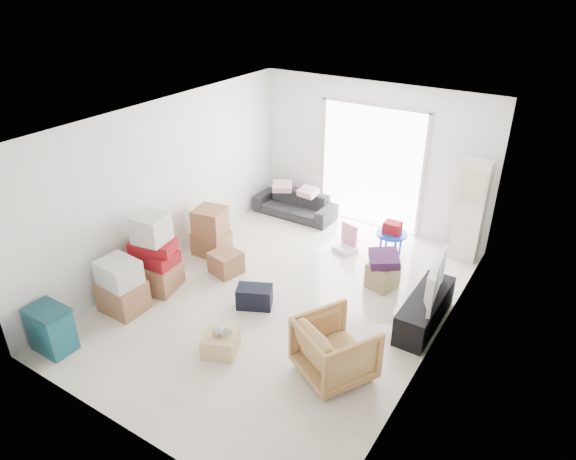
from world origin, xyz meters
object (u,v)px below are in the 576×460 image
Objects in this scene: ac_tower at (470,211)px; armchair at (336,346)px; tv_console at (425,310)px; kids_table at (392,232)px; ottoman at (382,276)px; sofa at (295,201)px; television at (427,292)px; wood_crate at (220,343)px; storage_bins at (51,329)px.

armchair is at bearing -98.40° from ac_tower.
kids_table is at bearing 126.76° from tv_console.
armchair is at bearing -82.66° from ottoman.
tv_console reaches higher than ottoman.
armchair reaches higher than sofa.
television reaches higher than wood_crate.
ottoman is at bearing -53.54° from armchair.
sofa is at bearing 149.28° from tv_console.
kids_table is at bearing 28.86° from television.
armchair is at bearing 25.19° from storage_bins.
ottoman is 2.78m from wood_crate.
ac_tower is 6.52m from storage_bins.
ac_tower reaches higher than armchair.
sofa is (-3.35, 1.99, 0.09)m from tv_console.
storage_bins is at bearing -149.12° from wood_crate.
storage_bins is (-3.90, -3.10, 0.09)m from tv_console.
television is 1.18× the size of armchair.
sofa reaches higher than wood_crate.
wood_crate is at bearing -114.77° from ottoman.
armchair is 1.30× the size of kids_table.
ac_tower reaches higher than wood_crate.
television is 4.99m from storage_bins.
ottoman is (-0.86, 0.55, -0.03)m from tv_console.
ac_tower is 2.76× the size of storage_bins.
armchair reaches higher than tv_console.
television is 1.66m from armchair.
kids_table is at bearing 58.86° from storage_bins.
armchair is 1.33× the size of storage_bins.
wood_crate is (-1.98, -4.12, -0.73)m from ac_tower.
armchair is at bearing -52.20° from sofa.
storage_bins is at bearing -121.14° from kids_table.
ottoman is (2.48, -1.44, -0.12)m from sofa.
ac_tower is 4.15× the size of wood_crate.
storage_bins reaches higher than tv_console.
television is 0.61× the size of sofa.
storage_bins is at bearing 120.58° from television.
armchair reaches higher than ottoman.
ottoman is at bearing -117.04° from ac_tower.
television is 2.37× the size of wood_crate.
sofa is at bearing -22.96° from armchair.
wood_crate is (-1.43, -0.44, -0.28)m from armchair.
ottoman is (-0.86, 0.55, -0.33)m from television.
ac_tower reaches higher than ottoman.
sofa is 3.86× the size of wood_crate.
kids_table reaches higher than television.
television reaches higher than tv_console.
television is at bearing 38.48° from storage_bins.
storage_bins is at bearing -126.31° from ac_tower.
sofa is (-3.35, 1.99, -0.21)m from television.
tv_console is at bearing -0.00° from television.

